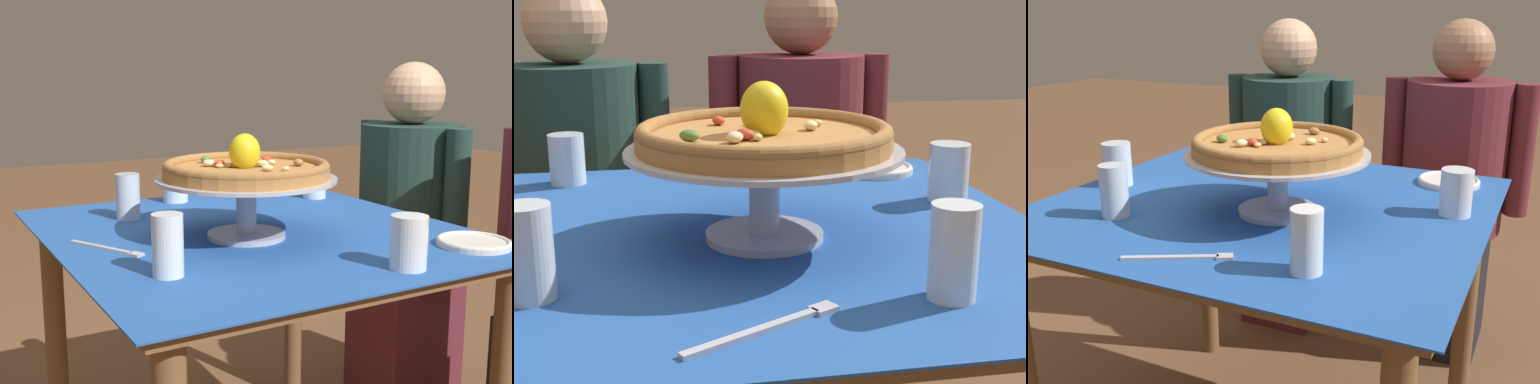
% 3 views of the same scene
% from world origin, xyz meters
% --- Properties ---
extents(dining_table, '(1.06, 0.98, 0.77)m').
position_xyz_m(dining_table, '(0.00, 0.00, 0.65)').
color(dining_table, brown).
rests_on(dining_table, ground).
extents(pizza_stand, '(0.43, 0.43, 0.15)m').
position_xyz_m(pizza_stand, '(0.05, -0.05, 0.87)').
color(pizza_stand, '#B7B7C1').
rests_on(pizza_stand, dining_table).
extents(pizza, '(0.39, 0.39, 0.10)m').
position_xyz_m(pizza, '(0.05, -0.05, 0.93)').
color(pizza, '#AD753D').
rests_on(pizza, pizza_stand).
extents(water_glass_side_right, '(0.07, 0.07, 0.11)m').
position_xyz_m(water_glass_side_right, '(0.44, 0.11, 0.82)').
color(water_glass_side_right, white).
rests_on(water_glass_side_right, dining_table).
extents(water_glass_front_left, '(0.06, 0.06, 0.12)m').
position_xyz_m(water_glass_front_left, '(-0.28, -0.23, 0.82)').
color(water_glass_front_left, silver).
rests_on(water_glass_front_left, dining_table).
extents(water_glass_front_right, '(0.06, 0.06, 0.12)m').
position_xyz_m(water_glass_front_right, '(0.25, -0.33, 0.82)').
color(water_glass_front_right, white).
rests_on(water_glass_front_right, dining_table).
extents(water_glass_side_left, '(0.08, 0.08, 0.12)m').
position_xyz_m(water_glass_side_left, '(-0.44, -0.03, 0.82)').
color(water_glass_side_left, silver).
rests_on(water_glass_side_left, dining_table).
extents(water_glass_back_left, '(0.07, 0.07, 0.10)m').
position_xyz_m(water_glass_back_left, '(-0.29, 0.38, 0.81)').
color(water_glass_back_left, silver).
rests_on(water_glass_back_left, dining_table).
extents(side_plate, '(0.17, 0.17, 0.02)m').
position_xyz_m(side_plate, '(0.38, 0.37, 0.77)').
color(side_plate, silver).
rests_on(side_plate, dining_table).
extents(dinner_fork, '(0.20, 0.12, 0.01)m').
position_xyz_m(dinner_fork, '(0.01, -0.37, 0.77)').
color(dinner_fork, '#B7B7C1').
rests_on(dinner_fork, dining_table).
extents(diner_left, '(0.51, 0.35, 1.19)m').
position_xyz_m(diner_left, '(-0.31, 0.80, 0.58)').
color(diner_left, maroon).
rests_on(diner_left, ground).
extents(diner_right, '(0.52, 0.36, 1.20)m').
position_xyz_m(diner_right, '(0.31, 0.84, 0.59)').
color(diner_right, black).
rests_on(diner_right, ground).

